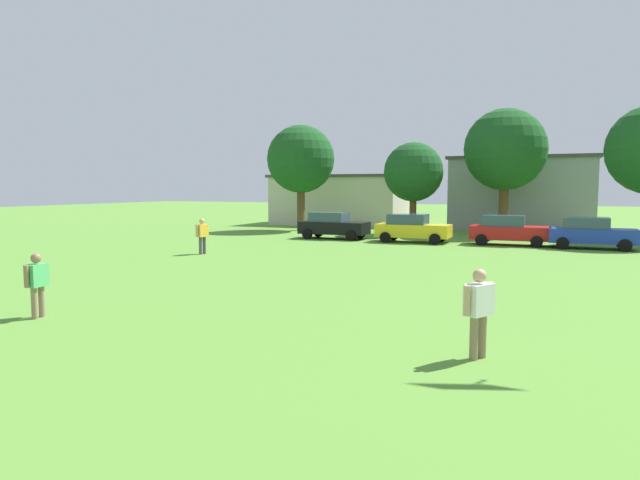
# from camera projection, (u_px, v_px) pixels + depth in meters

# --- Properties ---
(ground_plane) EXTENTS (160.00, 160.00, 0.00)m
(ground_plane) POSITION_uv_depth(u_px,v_px,m) (468.00, 256.00, 27.06)
(ground_plane) COLOR #568C33
(adult_bystander) EXTENTS (0.56, 0.73, 1.74)m
(adult_bystander) POSITION_uv_depth(u_px,v_px,m) (479.00, 306.00, 10.80)
(adult_bystander) COLOR #8C7259
(adult_bystander) RESTS_ON ground
(bystander_near_trees) EXTENTS (0.42, 0.82, 1.75)m
(bystander_near_trees) POSITION_uv_depth(u_px,v_px,m) (202.00, 233.00, 27.71)
(bystander_near_trees) COLOR #4C4C51
(bystander_near_trees) RESTS_ON ground
(bystander_midfield) EXTENTS (0.36, 0.78, 1.64)m
(bystander_midfield) POSITION_uv_depth(u_px,v_px,m) (37.00, 280.00, 14.19)
(bystander_midfield) COLOR #8C7259
(bystander_midfield) RESTS_ON ground
(parked_car_black_0) EXTENTS (4.30, 2.02, 1.68)m
(parked_car_black_0) POSITION_uv_depth(u_px,v_px,m) (333.00, 225.00, 35.99)
(parked_car_black_0) COLOR black
(parked_car_black_0) RESTS_ON ground
(parked_car_yellow_1) EXTENTS (4.30, 2.02, 1.68)m
(parked_car_yellow_1) POSITION_uv_depth(u_px,v_px,m) (412.00, 228.00, 33.67)
(parked_car_yellow_1) COLOR yellow
(parked_car_yellow_1) RESTS_ON ground
(parked_car_red_2) EXTENTS (4.30, 2.02, 1.68)m
(parked_car_red_2) POSITION_uv_depth(u_px,v_px,m) (508.00, 230.00, 32.06)
(parked_car_red_2) COLOR red
(parked_car_red_2) RESTS_ON ground
(parked_car_blue_3) EXTENTS (4.30, 2.02, 1.68)m
(parked_car_blue_3) POSITION_uv_depth(u_px,v_px,m) (591.00, 233.00, 30.13)
(parked_car_blue_3) COLOR #1E38AD
(parked_car_blue_3) RESTS_ON ground
(tree_far_left) EXTENTS (5.07, 5.07, 7.90)m
(tree_far_left) POSITION_uv_depth(u_px,v_px,m) (301.00, 159.00, 42.45)
(tree_far_left) COLOR brown
(tree_far_left) RESTS_ON ground
(tree_left) EXTENTS (4.08, 4.08, 6.35)m
(tree_left) POSITION_uv_depth(u_px,v_px,m) (413.00, 172.00, 39.06)
(tree_left) COLOR brown
(tree_left) RESTS_ON ground
(tree_center_left) EXTENTS (5.48, 5.48, 8.54)m
(tree_center_left) POSITION_uv_depth(u_px,v_px,m) (505.00, 150.00, 38.15)
(tree_center_left) COLOR brown
(tree_center_left) RESTS_ON ground
(house_left) EXTENTS (10.71, 6.46, 5.59)m
(house_left) POSITION_uv_depth(u_px,v_px,m) (522.00, 193.00, 43.82)
(house_left) COLOR #9999A3
(house_left) RESTS_ON ground
(house_right) EXTENTS (11.54, 6.49, 4.32)m
(house_right) POSITION_uv_depth(u_px,v_px,m) (341.00, 200.00, 49.66)
(house_right) COLOR beige
(house_right) RESTS_ON ground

